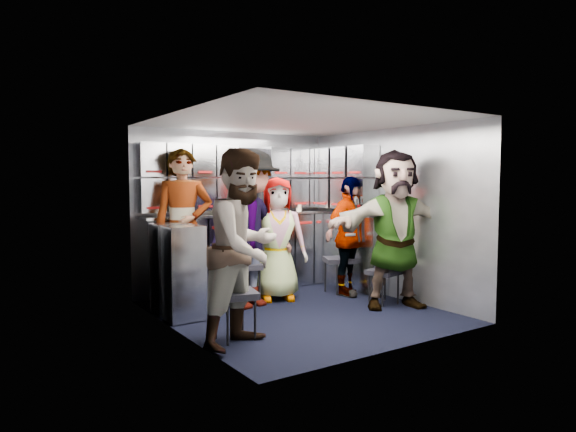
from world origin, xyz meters
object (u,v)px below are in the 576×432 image
jump_seat_near_right (384,274)px  attendant_arc_c (277,239)px  attendant_arc_d (349,236)px  attendant_arc_e (396,229)px  jump_seat_near_left (235,297)px  attendant_arc_a (244,248)px  attendant_standing (183,228)px  jump_seat_mid_right (340,262)px  jump_seat_center (269,265)px  jump_seat_mid_left (243,268)px  attendant_arc_b (251,228)px

jump_seat_near_right → attendant_arc_c: 1.34m
attendant_arc_c → attendant_arc_d: 0.94m
attendant_arc_e → jump_seat_near_left: bearing=-154.5°
attendant_arc_a → jump_seat_near_left: bearing=66.8°
jump_seat_near_right → attendant_standing: size_ratio=0.22×
jump_seat_mid_right → attendant_standing: (-1.98, 0.42, 0.51)m
jump_seat_center → attendant_standing: bearing=173.6°
jump_seat_center → attendant_arc_a: bearing=-128.3°
attendant_arc_c → attendant_arc_d: (0.90, -0.30, 0.01)m
jump_seat_near_left → attendant_arc_a: (-0.00, -0.18, 0.47)m
jump_seat_mid_right → attendant_standing: attendant_standing is taller
jump_seat_mid_left → attendant_arc_d: 1.42m
jump_seat_near_right → attendant_arc_a: 2.20m
jump_seat_mid_right → attendant_arc_c: bearing=172.7°
jump_seat_near_left → attendant_arc_b: size_ratio=0.25×
attendant_arc_a → jump_seat_center: bearing=28.5°
attendant_standing → attendant_arc_a: (-0.09, -1.61, -0.04)m
attendant_arc_a → attendant_arc_d: 2.31m
attendant_arc_b → attendant_arc_a: bearing=-130.9°
jump_seat_mid_left → attendant_arc_e: bearing=-39.6°
jump_seat_mid_right → attendant_standing: bearing=168.1°
jump_seat_center → jump_seat_mid_left: bearing=-163.9°
attendant_arc_c → attendant_arc_a: bearing=-109.9°
jump_seat_mid_left → attendant_arc_e: attendant_arc_e is taller
jump_seat_center → jump_seat_near_right: 1.42m
jump_seat_near_left → attendant_arc_c: size_ratio=0.31×
attendant_arc_e → attendant_arc_d: bearing=116.0°
attendant_standing → attendant_arc_a: 1.62m
attendant_arc_a → attendant_arc_e: 2.11m
attendant_arc_a → attendant_arc_c: (1.18, 1.31, -0.12)m
jump_seat_mid_right → attendant_arc_e: bearing=-88.4°
attendant_arc_e → attendant_standing: bearing=169.6°
jump_seat_mid_left → attendant_arc_b: (0.00, -0.18, 0.48)m
jump_seat_mid_right → attendant_arc_b: size_ratio=0.28×
jump_seat_center → attendant_arc_b: (-0.44, -0.31, 0.51)m
jump_seat_mid_left → attendant_standing: 0.84m
attendant_arc_c → attendant_arc_e: attendant_arc_e is taller
jump_seat_near_left → attendant_standing: 1.53m
jump_seat_mid_right → attendant_arc_e: (0.03, -0.96, 0.50)m
attendant_arc_b → attendant_arc_e: size_ratio=1.00×
jump_seat_near_left → attendant_arc_e: size_ratio=0.25×
attendant_arc_a → attendant_arc_d: attendant_arc_a is taller
jump_seat_near_left → attendant_arc_e: (2.10, 0.05, 0.51)m
jump_seat_near_right → jump_seat_mid_right: bearing=91.9°
attendant_arc_c → attendant_arc_e: size_ratio=0.83×
jump_seat_center → attendant_arc_c: (0.00, -0.18, 0.35)m
jump_seat_mid_right → attendant_arc_e: 1.09m
jump_seat_mid_right → attendant_arc_a: size_ratio=0.29×
jump_seat_center → attendant_arc_e: (0.92, -1.26, 0.50)m
jump_seat_mid_right → attendant_arc_c: size_ratio=0.34×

